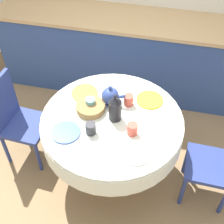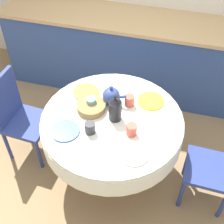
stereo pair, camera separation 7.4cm
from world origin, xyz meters
The scene contains 16 objects.
ground_plane centered at (0.00, 0.00, 0.00)m, with size 12.00×12.00×0.00m, color #8E704C.
kitchen_counter centered at (0.00, 1.33, 0.48)m, with size 3.24×0.64×0.96m.
dining_table centered at (0.00, 0.00, 0.64)m, with size 1.20×1.20×0.77m.
chair_left centered at (0.94, -0.03, 0.50)m, with size 0.41×0.41×0.93m.
chair_right centered at (-0.94, 0.06, 0.50)m, with size 0.42×0.42×0.93m.
plate_near_left centered at (-0.32, -0.23, 0.77)m, with size 0.23×0.23×0.01m, color #3856AD.
cup_near_left centered at (-0.13, -0.18, 0.82)m, with size 0.08×0.08×0.10m, color #28282D.
plate_near_right centered at (0.25, -0.31, 0.77)m, with size 0.23×0.23×0.01m, color white.
cup_near_right centered at (0.19, -0.12, 0.82)m, with size 0.08×0.08×0.10m, color #CC4C3D.
plate_far_left centered at (-0.31, 0.25, 0.77)m, with size 0.23×0.23×0.01m, color orange.
cup_far_left centered at (-0.21, 0.09, 0.82)m, with size 0.08×0.08×0.10m, color #5BA39E.
plate_far_right centered at (0.27, 0.29, 0.77)m, with size 0.23×0.23×0.01m, color yellow.
cup_far_right centered at (0.10, 0.20, 0.82)m, with size 0.08×0.08×0.10m, color #CC4C3D.
coffee_carafe centered at (0.02, 0.01, 0.88)m, with size 0.10×0.10×0.26m.
teapot centered at (-0.05, 0.18, 0.85)m, with size 0.21×0.15×0.20m.
bread_basket centered at (-0.20, 0.06, 0.80)m, with size 0.24×0.24×0.06m, color olive.
Camera 2 is at (0.46, -1.70, 2.65)m, focal length 50.00 mm.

